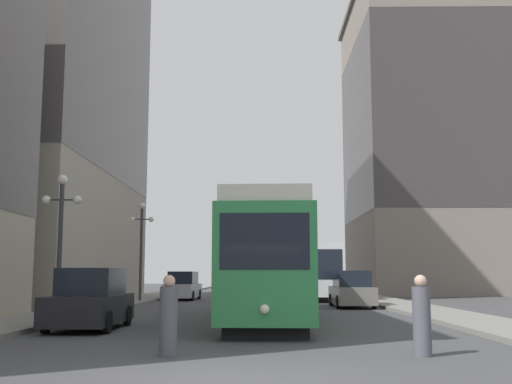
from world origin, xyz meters
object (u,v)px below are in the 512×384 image
pedestrian_crossing_near (169,318)px  lamp_post_left_far (141,236)px  parked_car_left_near (91,301)px  parked_car_left_mid (183,287)px  parked_car_right_far (352,290)px  pedestrian_crossing_far (422,318)px  lamp_post_left_near (61,222)px  transit_bus (316,270)px  streetcar (271,261)px

pedestrian_crossing_near → lamp_post_left_far: size_ratio=0.29×
parked_car_left_near → parked_car_left_mid: size_ratio=0.90×
parked_car_left_mid → lamp_post_left_far: lamp_post_left_far is taller
parked_car_right_far → pedestrian_crossing_far: 18.52m
parked_car_left_near → pedestrian_crossing_near: parked_car_left_near is taller
parked_car_right_far → lamp_post_left_near: lamp_post_left_near is taller
pedestrian_crossing_near → lamp_post_left_far: lamp_post_left_far is taller
transit_bus → lamp_post_left_far: size_ratio=2.22×
parked_car_left_mid → parked_car_right_far: size_ratio=1.06×
parked_car_left_mid → parked_car_right_far: same height
parked_car_left_mid → pedestrian_crossing_far: (8.42, -27.65, -0.09)m
parked_car_left_near → parked_car_right_far: bearing=51.5°
transit_bus → parked_car_left_near: (-8.75, -22.58, -1.10)m
parked_car_right_far → lamp_post_left_near: (-11.55, -9.69, 2.62)m
parked_car_left_near → lamp_post_left_near: 4.21m
pedestrian_crossing_far → lamp_post_left_near: lamp_post_left_near is taller
parked_car_left_near → pedestrian_crossing_near: bearing=-62.2°
parked_car_right_far → pedestrian_crossing_near: parked_car_right_far is taller
pedestrian_crossing_far → streetcar: bearing=-29.7°
parked_car_left_near → pedestrian_crossing_near: 6.98m
lamp_post_left_near → lamp_post_left_far: lamp_post_left_far is taller
lamp_post_left_far → pedestrian_crossing_near: bearing=-77.3°
parked_car_left_near → parked_car_right_far: same height
lamp_post_left_near → pedestrian_crossing_near: bearing=-59.5°
streetcar → transit_bus: 19.52m
parked_car_right_far → pedestrian_crossing_near: (-6.34, -18.52, -0.09)m
lamp_post_left_near → pedestrian_crossing_far: bearing=-40.4°
lamp_post_left_near → parked_car_left_near: bearing=-54.8°
parked_car_left_mid → parked_car_right_far: 13.31m
transit_bus → pedestrian_crossing_far: bearing=-89.0°
parked_car_left_near → parked_car_left_mid: (0.00, 21.55, 0.00)m
transit_bus → lamp_post_left_near: 22.61m
streetcar → pedestrian_crossing_near: (-2.21, -9.47, -1.35)m
streetcar → pedestrian_crossing_near: bearing=-101.0°
pedestrian_crossing_far → lamp_post_left_near: size_ratio=0.33×
parked_car_left_mid → pedestrian_crossing_far: parked_car_left_mid is taller
parked_car_left_near → lamp_post_left_far: lamp_post_left_far is taller
parked_car_left_mid → pedestrian_crossing_near: (3.31, -27.69, -0.09)m
parked_car_left_near → pedestrian_crossing_far: size_ratio=2.69×
parked_car_right_far → pedestrian_crossing_far: (-1.23, -18.48, -0.09)m
parked_car_left_near → parked_car_left_mid: bearing=89.5°
pedestrian_crossing_far → lamp_post_left_far: (-10.32, 23.15, 3.11)m
lamp_post_left_far → parked_car_left_near: bearing=-83.6°
parked_car_right_far → lamp_post_left_far: bearing=-22.4°
streetcar → lamp_post_left_near: bearing=-173.0°
pedestrian_crossing_far → pedestrian_crossing_near: bearing=43.5°
transit_bus → lamp_post_left_near: bearing=-116.5°
pedestrian_crossing_near → lamp_post_left_near: size_ratio=0.32×
transit_bus → pedestrian_crossing_far: 28.71m
streetcar → pedestrian_crossing_far: streetcar is taller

